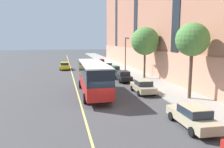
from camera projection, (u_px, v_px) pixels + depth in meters
name	position (u px, v px, depth m)	size (l,w,h in m)	color
ground_plane	(104.00, 108.00, 19.65)	(260.00, 260.00, 0.00)	#424244
sidewalk	(177.00, 94.00, 24.47)	(4.70, 160.00, 0.15)	#9E9B93
city_bus	(93.00, 76.00, 24.12)	(2.89, 10.95, 3.60)	red
parked_car_red_0	(101.00, 62.00, 53.05)	(1.94, 4.30, 1.56)	#B21E19
parked_car_champagne_2	(192.00, 116.00, 15.18)	(2.03, 4.80, 1.56)	#BCAD89
parked_car_black_3	(123.00, 76.00, 32.49)	(2.03, 4.77, 1.56)	black
parked_car_white_4	(107.00, 66.00, 44.89)	(2.09, 4.74, 1.56)	silver
parked_car_green_7	(114.00, 70.00, 38.95)	(2.07, 4.28, 1.56)	#23603D
parked_car_champagne_8	(143.00, 86.00, 25.09)	(2.10, 4.40, 1.56)	#BCAD89
taxi_cab	(65.00, 66.00, 45.47)	(2.14, 4.38, 1.56)	yellow
street_tree_mid_block	(192.00, 40.00, 21.57)	(3.32, 3.32, 7.62)	brown
street_tree_far_uptown	(145.00, 41.00, 33.92)	(4.36, 4.36, 7.96)	brown
street_lamp	(126.00, 52.00, 37.63)	(0.36, 1.48, 6.40)	#2D2D30
fire_hydrant	(117.00, 68.00, 43.73)	(0.42, 0.24, 0.72)	red
lane_centerline	(80.00, 100.00, 22.13)	(0.16, 140.00, 0.01)	#E0D66B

